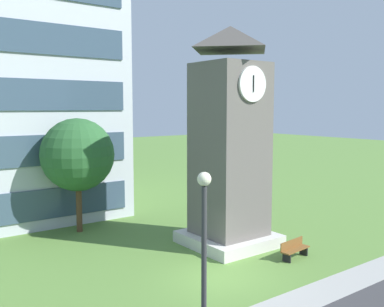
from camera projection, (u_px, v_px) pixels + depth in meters
name	position (u px, v px, depth m)	size (l,w,h in m)	color
ground_plane	(218.00, 277.00, 18.54)	(160.00, 160.00, 0.00)	#567F38
clock_tower	(229.00, 149.00, 22.52)	(4.28, 4.28, 11.39)	#605B56
park_bench	(294.00, 249.00, 20.87)	(1.84, 0.69, 0.88)	brown
street_lamp	(204.00, 255.00, 11.02)	(0.36, 0.36, 5.66)	#333338
tree_by_building	(78.00, 155.00, 24.93)	(4.23, 4.23, 6.67)	#513823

